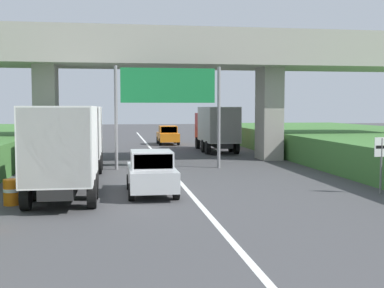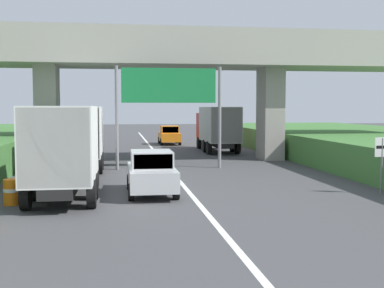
# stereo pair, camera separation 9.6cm
# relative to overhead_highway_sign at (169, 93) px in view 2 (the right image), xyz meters

# --- Properties ---
(lane_centre_stripe) EXTENTS (0.20, 85.59, 0.01)m
(lane_centre_stripe) POSITION_rel_overhead_highway_sign_xyz_m (0.00, -1.57, -4.20)
(lane_centre_stripe) COLOR white
(lane_centre_stripe) RESTS_ON ground
(overpass_bridge) EXTENTS (40.00, 4.80, 8.15)m
(overpass_bridge) POSITION_rel_overhead_highway_sign_xyz_m (0.00, 4.12, 1.99)
(overpass_bridge) COLOR #9E998E
(overpass_bridge) RESTS_ON ground
(overhead_highway_sign) EXTENTS (5.88, 0.18, 5.65)m
(overhead_highway_sign) POSITION_rel_overhead_highway_sign_xyz_m (0.00, 0.00, 0.00)
(overhead_highway_sign) COLOR slate
(overhead_highway_sign) RESTS_ON ground
(speed_limit_sign) EXTENTS (0.60, 0.08, 2.23)m
(speed_limit_sign) POSITION_rel_overhead_highway_sign_xyz_m (7.40, -9.37, -2.73)
(speed_limit_sign) COLOR slate
(speed_limit_sign) RESTS_ON ground
(truck_white) EXTENTS (2.44, 7.30, 3.44)m
(truck_white) POSITION_rel_overhead_highway_sign_xyz_m (-4.76, -8.27, -2.27)
(truck_white) COLOR black
(truck_white) RESTS_ON ground
(truck_green) EXTENTS (2.44, 7.30, 3.44)m
(truck_green) POSITION_rel_overhead_highway_sign_xyz_m (-4.82, 0.58, -2.27)
(truck_green) COLOR black
(truck_green) RESTS_ON ground
(truck_red) EXTENTS (2.44, 7.30, 3.44)m
(truck_red) POSITION_rel_overhead_highway_sign_xyz_m (4.79, 10.39, -2.27)
(truck_red) COLOR black
(truck_red) RESTS_ON ground
(car_orange) EXTENTS (1.86, 4.10, 1.72)m
(car_orange) POSITION_rel_overhead_highway_sign_xyz_m (1.88, 18.40, -3.35)
(car_orange) COLOR orange
(car_orange) RESTS_ON ground
(car_silver) EXTENTS (1.86, 4.10, 1.72)m
(car_silver) POSITION_rel_overhead_highway_sign_xyz_m (-1.51, -8.15, -3.35)
(car_silver) COLOR #B2B5B7
(car_silver) RESTS_ON ground
(construction_barrel_3) EXTENTS (0.57, 0.57, 0.90)m
(construction_barrel_3) POSITION_rel_overhead_highway_sign_xyz_m (-6.48, -9.54, -3.75)
(construction_barrel_3) COLOR orange
(construction_barrel_3) RESTS_ON ground
(construction_barrel_4) EXTENTS (0.57, 0.57, 0.90)m
(construction_barrel_4) POSITION_rel_overhead_highway_sign_xyz_m (-6.57, -5.94, -3.75)
(construction_barrel_4) COLOR orange
(construction_barrel_4) RESTS_ON ground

